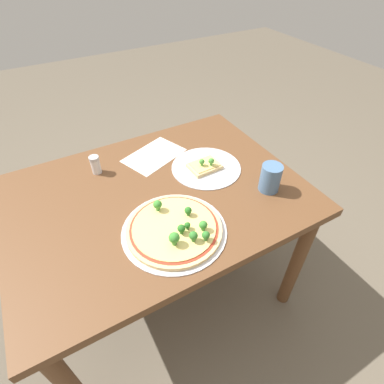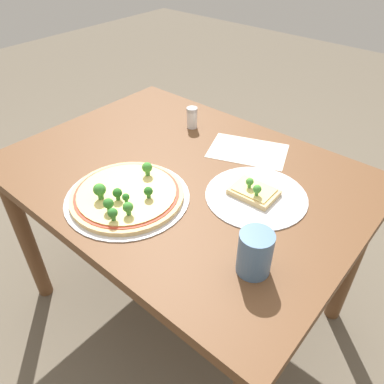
{
  "view_description": "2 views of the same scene",
  "coord_description": "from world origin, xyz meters",
  "px_view_note": "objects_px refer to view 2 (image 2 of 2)",
  "views": [
    {
      "loc": [
        0.3,
        0.83,
        1.5
      ],
      "look_at": [
        -0.11,
        0.08,
        0.72
      ],
      "focal_mm": 28.0,
      "sensor_mm": 36.0,
      "label": 1
    },
    {
      "loc": [
        -0.67,
        0.73,
        1.39
      ],
      "look_at": [
        -0.11,
        0.08,
        0.72
      ],
      "focal_mm": 35.0,
      "sensor_mm": 36.0,
      "label": 2
    }
  ],
  "objects_px": {
    "pizza_tray_whole": "(127,195)",
    "pizza_tray_slice": "(255,194)",
    "drinking_cup": "(255,253)",
    "condiment_shaker": "(192,118)",
    "dining_table": "(183,193)"
  },
  "relations": [
    {
      "from": "drinking_cup",
      "to": "condiment_shaker",
      "type": "relative_size",
      "value": 1.42
    },
    {
      "from": "drinking_cup",
      "to": "condiment_shaker",
      "type": "height_order",
      "value": "drinking_cup"
    },
    {
      "from": "dining_table",
      "to": "pizza_tray_whole",
      "type": "distance_m",
      "value": 0.24
    },
    {
      "from": "dining_table",
      "to": "drinking_cup",
      "type": "distance_m",
      "value": 0.47
    },
    {
      "from": "drinking_cup",
      "to": "pizza_tray_whole",
      "type": "bearing_deg",
      "value": 2.11
    },
    {
      "from": "pizza_tray_whole",
      "to": "condiment_shaker",
      "type": "height_order",
      "value": "condiment_shaker"
    },
    {
      "from": "dining_table",
      "to": "condiment_shaker",
      "type": "distance_m",
      "value": 0.32
    },
    {
      "from": "drinking_cup",
      "to": "pizza_tray_slice",
      "type": "bearing_deg",
      "value": -58.09
    },
    {
      "from": "dining_table",
      "to": "condiment_shaker",
      "type": "relative_size",
      "value": 14.29
    },
    {
      "from": "pizza_tray_whole",
      "to": "pizza_tray_slice",
      "type": "relative_size",
      "value": 1.21
    },
    {
      "from": "pizza_tray_whole",
      "to": "condiment_shaker",
      "type": "relative_size",
      "value": 4.55
    },
    {
      "from": "pizza_tray_slice",
      "to": "dining_table",
      "type": "bearing_deg",
      "value": 9.35
    },
    {
      "from": "pizza_tray_whole",
      "to": "pizza_tray_slice",
      "type": "xyz_separation_m",
      "value": [
        -0.28,
        -0.25,
        -0.01
      ]
    },
    {
      "from": "drinking_cup",
      "to": "condiment_shaker",
      "type": "bearing_deg",
      "value": -37.8
    },
    {
      "from": "condiment_shaker",
      "to": "pizza_tray_whole",
      "type": "bearing_deg",
      "value": 107.2
    }
  ]
}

